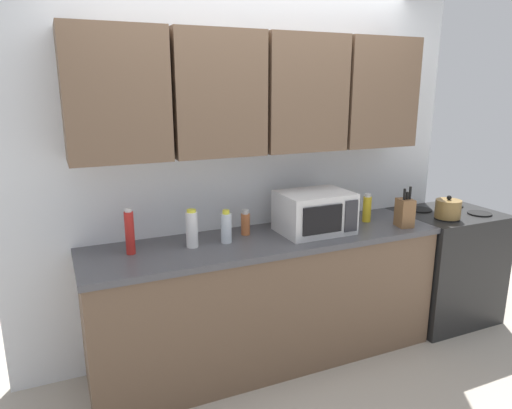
{
  "coord_description": "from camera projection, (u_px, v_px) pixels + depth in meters",
  "views": [
    {
      "loc": [
        -1.26,
        -2.95,
        1.88
      ],
      "look_at": [
        -0.06,
        -0.25,
        1.12
      ],
      "focal_mm": 32.6,
      "sensor_mm": 36.0,
      "label": 1
    }
  ],
  "objects": [
    {
      "name": "bottle_white_jar",
      "position": [
        192.0,
        229.0,
        2.87
      ],
      "size": [
        0.07,
        0.07,
        0.24
      ],
      "color": "white",
      "rests_on": "counter_run"
    },
    {
      "name": "stove_range",
      "position": [
        444.0,
        265.0,
        3.8
      ],
      "size": [
        0.76,
        0.64,
        0.91
      ],
      "color": "black",
      "rests_on": "ground_plane"
    },
    {
      "name": "kettle",
      "position": [
        448.0,
        209.0,
        3.48
      ],
      "size": [
        0.19,
        0.19,
        0.17
      ],
      "color": "olive",
      "rests_on": "stove_range"
    },
    {
      "name": "microwave",
      "position": [
        314.0,
        212.0,
        3.16
      ],
      "size": [
        0.48,
        0.37,
        0.28
      ],
      "color": "silver",
      "rests_on": "counter_run"
    },
    {
      "name": "bottle_spice_jar",
      "position": [
        245.0,
        223.0,
        3.12
      ],
      "size": [
        0.06,
        0.06,
        0.17
      ],
      "color": "#BC6638",
      "rests_on": "counter_run"
    },
    {
      "name": "counter_run",
      "position": [
        267.0,
        299.0,
        3.19
      ],
      "size": [
        2.41,
        0.63,
        0.9
      ],
      "color": "brown",
      "rests_on": "ground_plane"
    },
    {
      "name": "knife_block",
      "position": [
        405.0,
        212.0,
        3.3
      ],
      "size": [
        0.12,
        0.14,
        0.29
      ],
      "color": "brown",
      "rests_on": "counter_run"
    },
    {
      "name": "bottle_yellow_mustard",
      "position": [
        367.0,
        208.0,
        3.42
      ],
      "size": [
        0.06,
        0.06,
        0.21
      ],
      "color": "gold",
      "rests_on": "counter_run"
    },
    {
      "name": "wall_back_with_cabinets",
      "position": [
        253.0,
        132.0,
        3.12
      ],
      "size": [
        3.28,
        0.38,
        2.6
      ],
      "color": "white",
      "rests_on": "ground_plane"
    },
    {
      "name": "bottle_clear_tall",
      "position": [
        226.0,
        227.0,
        2.96
      ],
      "size": [
        0.07,
        0.07,
        0.21
      ],
      "color": "silver",
      "rests_on": "counter_run"
    },
    {
      "name": "bottle_red_sauce",
      "position": [
        130.0,
        232.0,
        2.75
      ],
      "size": [
        0.05,
        0.05,
        0.28
      ],
      "color": "red",
      "rests_on": "counter_run"
    }
  ]
}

